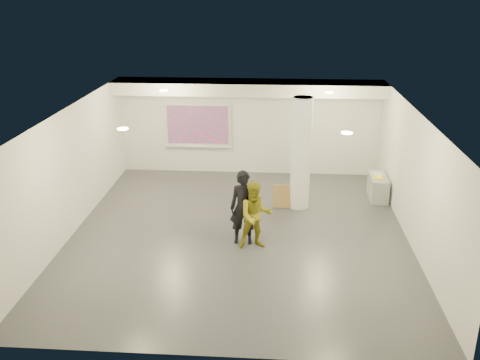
# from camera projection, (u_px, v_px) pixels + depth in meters

# --- Properties ---
(floor) EXTENTS (8.00, 9.00, 0.01)m
(floor) POSITION_uv_depth(u_px,v_px,m) (239.00, 234.00, 12.88)
(floor) COLOR #37393E
(floor) RESTS_ON ground
(ceiling) EXTENTS (8.00, 9.00, 0.01)m
(ceiling) POSITION_uv_depth(u_px,v_px,m) (239.00, 112.00, 11.84)
(ceiling) COLOR white
(ceiling) RESTS_ON floor
(wall_back) EXTENTS (8.00, 0.01, 3.00)m
(wall_back) POSITION_uv_depth(u_px,v_px,m) (249.00, 127.00, 16.57)
(wall_back) COLOR silver
(wall_back) RESTS_ON floor
(wall_front) EXTENTS (8.00, 0.01, 3.00)m
(wall_front) POSITION_uv_depth(u_px,v_px,m) (218.00, 276.00, 8.15)
(wall_front) COLOR silver
(wall_front) RESTS_ON floor
(wall_left) EXTENTS (0.01, 9.00, 3.00)m
(wall_left) POSITION_uv_depth(u_px,v_px,m) (70.00, 172.00, 12.62)
(wall_left) COLOR silver
(wall_left) RESTS_ON floor
(wall_right) EXTENTS (0.01, 9.00, 3.00)m
(wall_right) POSITION_uv_depth(u_px,v_px,m) (415.00, 180.00, 12.10)
(wall_right) COLOR silver
(wall_right) RESTS_ON floor
(soffit_band) EXTENTS (8.00, 1.10, 0.36)m
(soffit_band) POSITION_uv_depth(u_px,v_px,m) (248.00, 87.00, 15.59)
(soffit_band) COLOR silver
(soffit_band) RESTS_ON ceiling
(downlight_nw) EXTENTS (0.22, 0.22, 0.02)m
(downlight_nw) POSITION_uv_depth(u_px,v_px,m) (164.00, 90.00, 14.32)
(downlight_nw) COLOR #FFD685
(downlight_nw) RESTS_ON ceiling
(downlight_ne) EXTENTS (0.22, 0.22, 0.02)m
(downlight_ne) POSITION_uv_depth(u_px,v_px,m) (329.00, 93.00, 14.04)
(downlight_ne) COLOR #FFD685
(downlight_ne) RESTS_ON ceiling
(downlight_sw) EXTENTS (0.22, 0.22, 0.02)m
(downlight_sw) POSITION_uv_depth(u_px,v_px,m) (123.00, 129.00, 10.58)
(downlight_sw) COLOR #FFD685
(downlight_sw) RESTS_ON ceiling
(downlight_se) EXTENTS (0.22, 0.22, 0.02)m
(downlight_se) POSITION_uv_depth(u_px,v_px,m) (347.00, 133.00, 10.30)
(downlight_se) COLOR #FFD685
(downlight_se) RESTS_ON ceiling
(column) EXTENTS (0.52, 0.52, 3.00)m
(column) POSITION_uv_depth(u_px,v_px,m) (301.00, 154.00, 13.94)
(column) COLOR white
(column) RESTS_ON floor
(projection_screen) EXTENTS (2.10, 0.13, 1.42)m
(projection_screen) POSITION_uv_depth(u_px,v_px,m) (198.00, 125.00, 16.62)
(projection_screen) COLOR silver
(projection_screen) RESTS_ON wall_back
(credenza) EXTENTS (0.50, 1.13, 0.65)m
(credenza) POSITION_uv_depth(u_px,v_px,m) (378.00, 187.00, 14.94)
(credenza) COLOR gray
(credenza) RESTS_ON floor
(papers_stack) EXTENTS (0.35, 0.41, 0.02)m
(papers_stack) POSITION_uv_depth(u_px,v_px,m) (378.00, 174.00, 14.96)
(papers_stack) COLOR silver
(papers_stack) RESTS_ON credenza
(postit_pad) EXTENTS (0.23, 0.29, 0.03)m
(postit_pad) POSITION_uv_depth(u_px,v_px,m) (379.00, 177.00, 14.69)
(postit_pad) COLOR #FFF809
(postit_pad) RESTS_ON credenza
(cardboard_back) EXTENTS (0.55, 0.22, 0.60)m
(cardboard_back) POSITION_uv_depth(u_px,v_px,m) (295.00, 197.00, 14.32)
(cardboard_back) COLOR olive
(cardboard_back) RESTS_ON floor
(cardboard_front) EXTENTS (0.58, 0.16, 0.63)m
(cardboard_front) POSITION_uv_depth(u_px,v_px,m) (284.00, 196.00, 14.33)
(cardboard_front) COLOR olive
(cardboard_front) RESTS_ON floor
(woman) EXTENTS (0.66, 0.45, 1.75)m
(woman) POSITION_uv_depth(u_px,v_px,m) (244.00, 208.00, 12.20)
(woman) COLOR black
(woman) RESTS_ON floor
(man) EXTENTS (0.88, 0.75, 1.59)m
(man) POSITION_uv_depth(u_px,v_px,m) (256.00, 215.00, 11.99)
(man) COLOR olive
(man) RESTS_ON floor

